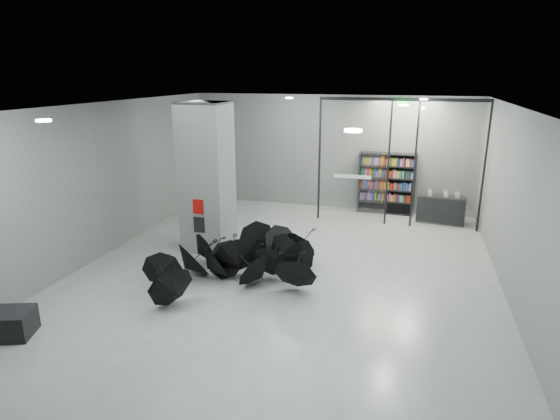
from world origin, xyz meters
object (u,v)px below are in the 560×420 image
(bookshelf, at_px, (387,183))
(umbrella_cluster, at_px, (242,267))
(column, at_px, (207,177))
(shop_counter, at_px, (441,209))

(bookshelf, xyz_separation_m, umbrella_cluster, (-2.92, -6.49, -0.75))
(column, relative_size, bookshelf, 1.89)
(column, distance_m, shop_counter, 7.72)
(shop_counter, height_order, umbrella_cluster, umbrella_cluster)
(shop_counter, distance_m, umbrella_cluster, 7.54)
(column, bearing_deg, shop_counter, 33.01)
(bookshelf, bearing_deg, umbrella_cluster, -112.74)
(column, height_order, shop_counter, column)
(column, distance_m, bookshelf, 6.63)
(bookshelf, distance_m, umbrella_cluster, 7.16)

